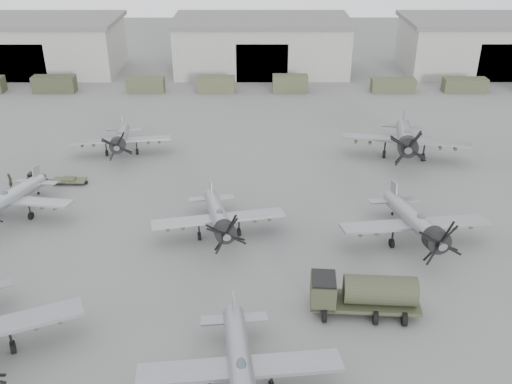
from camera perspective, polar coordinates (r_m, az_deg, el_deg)
ground at (r=42.43m, az=1.47°, el=-10.66°), size 220.00×220.00×0.00m
hangar_left at (r=104.53m, az=-21.40°, el=13.55°), size 29.00×14.80×8.70m
hangar_center at (r=97.82m, az=0.56°, el=14.53°), size 29.00×14.80×8.70m
hangar_right at (r=105.35m, az=22.33°, el=13.49°), size 29.00×14.80×8.70m
support_truck_1 at (r=92.10m, az=-19.52°, el=10.13°), size 6.30×2.20×2.45m
support_truck_2 at (r=88.60m, az=-10.95°, el=10.48°), size 5.52×2.20×2.21m
support_truck_3 at (r=87.25m, az=-4.02°, el=10.69°), size 5.60×2.20×2.33m
support_truck_4 at (r=87.19m, az=3.43°, el=10.77°), size 5.24×2.20×2.55m
support_truck_5 at (r=89.55m, az=13.54°, el=10.34°), size 6.54×2.20×2.05m
support_truck_6 at (r=92.65m, az=20.14°, el=10.01°), size 6.45×2.20×2.08m
aircraft_near_1 at (r=34.15m, az=-1.55°, el=-17.15°), size 12.11×10.90×4.82m
aircraft_mid_0 at (r=55.87m, az=-23.46°, el=-0.60°), size 11.34×10.20×4.50m
aircraft_mid_1 at (r=48.36m, az=-3.73°, el=-2.51°), size 11.52×10.37×4.57m
aircraft_mid_2 at (r=48.89m, az=15.79°, el=-2.97°), size 12.63×11.37×5.02m
aircraft_far_0 at (r=66.06m, az=-13.41°, el=5.22°), size 11.32×10.19×4.50m
aircraft_far_1 at (r=65.10m, az=14.74°, el=5.22°), size 14.19×12.77×5.63m
fuel_tanker at (r=41.00m, az=10.72°, el=-9.80°), size 7.79×3.10×2.94m
tug_trailer at (r=62.11m, az=-19.98°, el=1.19°), size 5.91×1.38×1.18m
ground_crew at (r=62.25m, az=-23.36°, el=1.02°), size 0.45×0.64×1.69m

